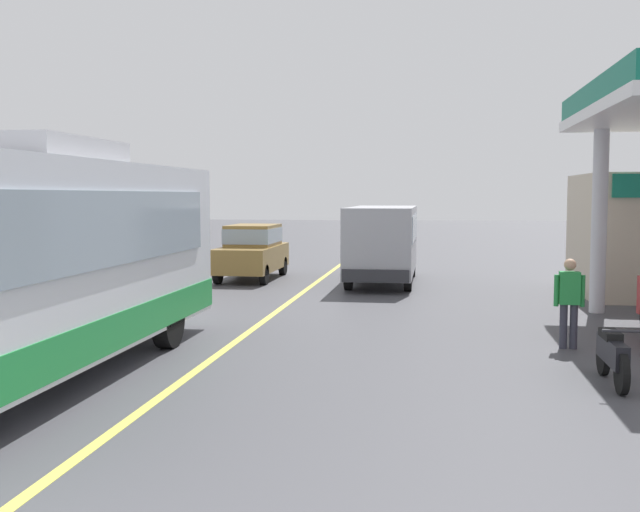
% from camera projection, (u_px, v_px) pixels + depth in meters
% --- Properties ---
extents(ground, '(120.00, 120.00, 0.00)m').
position_uv_depth(ground, '(320.00, 279.00, 25.30)').
color(ground, '#424247').
extents(lane_divider_stripe, '(0.16, 50.00, 0.01)m').
position_uv_depth(lane_divider_stripe, '(293.00, 300.00, 20.37)').
color(lane_divider_stripe, '#D8CC4C').
rests_on(lane_divider_stripe, ground).
extents(coach_bus_main, '(2.60, 11.04, 3.69)m').
position_uv_depth(coach_bus_main, '(12.00, 272.00, 10.73)').
color(coach_bus_main, silver).
rests_on(coach_bus_main, ground).
extents(minibus_opposing_lane, '(2.04, 6.13, 2.44)m').
position_uv_depth(minibus_opposing_lane, '(383.00, 237.00, 24.22)').
color(minibus_opposing_lane, '#A5A5AD').
rests_on(minibus_opposing_lane, ground).
extents(motorcycle_parked_forecourt, '(0.55, 1.80, 0.92)m').
position_uv_depth(motorcycle_parked_forecourt, '(612.00, 355.00, 11.25)').
color(motorcycle_parked_forecourt, black).
rests_on(motorcycle_parked_forecourt, ground).
extents(pedestrian_near_pump, '(0.55, 0.22, 1.66)m').
position_uv_depth(pedestrian_near_pump, '(569.00, 298.00, 13.82)').
color(pedestrian_near_pump, '#33333F').
rests_on(pedestrian_near_pump, ground).
extents(car_trailing_behind_bus, '(1.70, 4.20, 1.82)m').
position_uv_depth(car_trailing_behind_bus, '(253.00, 249.00, 25.37)').
color(car_trailing_behind_bus, olive).
rests_on(car_trailing_behind_bus, ground).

